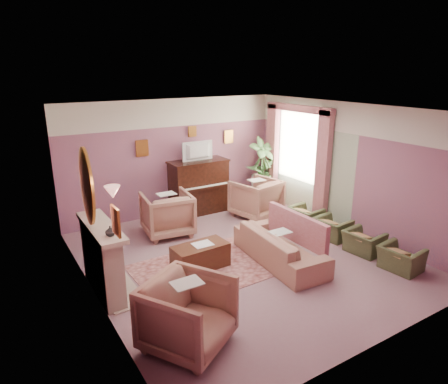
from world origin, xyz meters
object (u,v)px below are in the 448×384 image
piano (199,187)px  olive_chair_d (306,214)px  television (199,150)px  olive_chair_a (401,255)px  side_table (261,188)px  floral_armchair_right (256,196)px  floral_armchair_left (167,212)px  floral_armchair_front (188,311)px  olive_chair_c (332,225)px  olive_chair_b (364,239)px  coffee_table (200,256)px  sofa (280,241)px

piano → olive_chair_d: bearing=-52.3°
television → olive_chair_a: bearing=-70.2°
side_table → floral_armchair_right: bearing=-131.9°
floral_armchair_left → side_table: (3.13, 0.82, -0.17)m
piano → floral_armchair_left: size_ratio=1.35×
floral_armchair_front → olive_chair_a: size_ratio=1.50×
television → olive_chair_c: bearing=-60.5°
olive_chair_b → floral_armchair_left: bearing=134.9°
olive_chair_b → side_table: 3.71m
television → floral_armchair_front: 5.14m
olive_chair_c → floral_armchair_left: bearing=144.3°
olive_chair_a → side_table: side_table is taller
piano → television: 0.95m
olive_chair_b → coffee_table: bearing=159.2°
television → olive_chair_c: 3.55m
side_table → olive_chair_c: bearing=-95.2°
olive_chair_c → side_table: 2.90m
television → floral_armchair_right: size_ratio=0.77×
olive_chair_a → piano: bearing=109.6°
floral_armchair_left → side_table: 3.24m
olive_chair_b → olive_chair_c: 0.82m
coffee_table → floral_armchair_left: floral_armchair_left is taller
floral_armchair_front → television: bearing=59.7°
olive_chair_c → olive_chair_b: bearing=-90.0°
television → floral_armchair_right: 1.77m
piano → coffee_table: bearing=-118.0°
floral_armchair_front → olive_chair_c: floral_armchair_front is taller
piano → olive_chair_b: 4.10m
sofa → olive_chair_c: (1.64, 0.24, -0.12)m
floral_armchair_left → olive_chair_b: (2.87, -2.88, -0.22)m
piano → sofa: (-0.01, -3.16, -0.23)m
olive_chair_a → floral_armchair_right: bearing=99.5°
floral_armchair_front → olive_chair_d: size_ratio=1.50×
coffee_table → floral_armchair_front: bearing=-122.8°
floral_armchair_right → olive_chair_c: bearing=-72.9°
coffee_table → olive_chair_d: bearing=9.4°
television → olive_chair_d: bearing=-51.6°
floral_armchair_right → floral_armchair_front: bearing=-136.4°
floral_armchair_front → sofa: bearing=25.9°
sofa → floral_armchair_left: size_ratio=2.02×
olive_chair_a → floral_armchair_left: bearing=127.8°
piano → side_table: size_ratio=2.00×
television → olive_chair_c: television is taller
floral_armchair_right → olive_chair_c: (0.59, -1.93, -0.22)m
television → olive_chair_b: bearing=-66.2°
floral_armchair_right → olive_chair_b: floral_armchair_right is taller
piano → floral_armchair_right: bearing=-44.0°
sofa → floral_armchair_front: floral_armchair_front is taller
olive_chair_b → olive_chair_d: same height
piano → sofa: piano is taller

